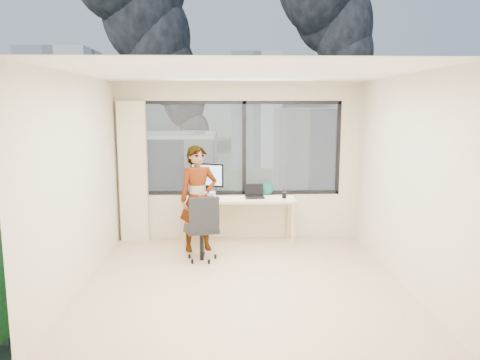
{
  "coord_description": "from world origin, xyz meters",
  "views": [
    {
      "loc": [
        -0.21,
        -5.59,
        2.22
      ],
      "look_at": [
        0.0,
        1.0,
        1.15
      ],
      "focal_mm": 34.28,
      "sensor_mm": 36.0,
      "label": 1
    }
  ],
  "objects_px": {
    "desk": "(239,220)",
    "person": "(198,199)",
    "chair": "(201,227)",
    "monitor": "(207,180)",
    "laptop": "(255,192)",
    "game_console": "(206,193)",
    "handbag": "(265,189)"
  },
  "relations": [
    {
      "from": "desk",
      "to": "person",
      "type": "bearing_deg",
      "value": -150.93
    },
    {
      "from": "desk",
      "to": "chair",
      "type": "relative_size",
      "value": 1.82
    },
    {
      "from": "monitor",
      "to": "laptop",
      "type": "bearing_deg",
      "value": 10.42
    },
    {
      "from": "person",
      "to": "monitor",
      "type": "relative_size",
      "value": 2.88
    },
    {
      "from": "chair",
      "to": "game_console",
      "type": "relative_size",
      "value": 3.12
    },
    {
      "from": "monitor",
      "to": "handbag",
      "type": "xyz_separation_m",
      "value": [
        0.96,
        0.13,
        -0.18
      ]
    },
    {
      "from": "chair",
      "to": "handbag",
      "type": "relative_size",
      "value": 3.57
    },
    {
      "from": "desk",
      "to": "monitor",
      "type": "bearing_deg",
      "value": 169.25
    },
    {
      "from": "monitor",
      "to": "game_console",
      "type": "xyz_separation_m",
      "value": [
        -0.03,
        0.12,
        -0.24
      ]
    },
    {
      "from": "chair",
      "to": "game_console",
      "type": "height_order",
      "value": "chair"
    },
    {
      "from": "chair",
      "to": "laptop",
      "type": "relative_size",
      "value": 3.08
    },
    {
      "from": "laptop",
      "to": "person",
      "type": "bearing_deg",
      "value": -161.29
    },
    {
      "from": "desk",
      "to": "person",
      "type": "relative_size",
      "value": 1.11
    },
    {
      "from": "monitor",
      "to": "chair",
      "type": "bearing_deg",
      "value": -76.05
    },
    {
      "from": "person",
      "to": "handbag",
      "type": "relative_size",
      "value": 5.87
    },
    {
      "from": "game_console",
      "to": "laptop",
      "type": "height_order",
      "value": "laptop"
    },
    {
      "from": "chair",
      "to": "monitor",
      "type": "distance_m",
      "value": 1.07
    },
    {
      "from": "game_console",
      "to": "monitor",
      "type": "bearing_deg",
      "value": -72.65
    },
    {
      "from": "desk",
      "to": "chair",
      "type": "height_order",
      "value": "chair"
    },
    {
      "from": "laptop",
      "to": "desk",
      "type": "bearing_deg",
      "value": 177.74
    },
    {
      "from": "desk",
      "to": "game_console",
      "type": "xyz_separation_m",
      "value": [
        -0.54,
        0.21,
        0.41
      ]
    },
    {
      "from": "monitor",
      "to": "game_console",
      "type": "bearing_deg",
      "value": 123.7
    },
    {
      "from": "desk",
      "to": "laptop",
      "type": "relative_size",
      "value": 5.62
    },
    {
      "from": "desk",
      "to": "handbag",
      "type": "bearing_deg",
      "value": 26.55
    },
    {
      "from": "person",
      "to": "game_console",
      "type": "height_order",
      "value": "person"
    },
    {
      "from": "person",
      "to": "game_console",
      "type": "bearing_deg",
      "value": 62.48
    },
    {
      "from": "game_console",
      "to": "laptop",
      "type": "bearing_deg",
      "value": -13.66
    },
    {
      "from": "chair",
      "to": "game_console",
      "type": "xyz_separation_m",
      "value": [
        0.02,
        1.04,
        0.29
      ]
    },
    {
      "from": "monitor",
      "to": "laptop",
      "type": "relative_size",
      "value": 1.76
    },
    {
      "from": "desk",
      "to": "monitor",
      "type": "relative_size",
      "value": 3.19
    },
    {
      "from": "person",
      "to": "handbag",
      "type": "distance_m",
      "value": 1.22
    },
    {
      "from": "monitor",
      "to": "handbag",
      "type": "bearing_deg",
      "value": 24.99
    }
  ]
}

